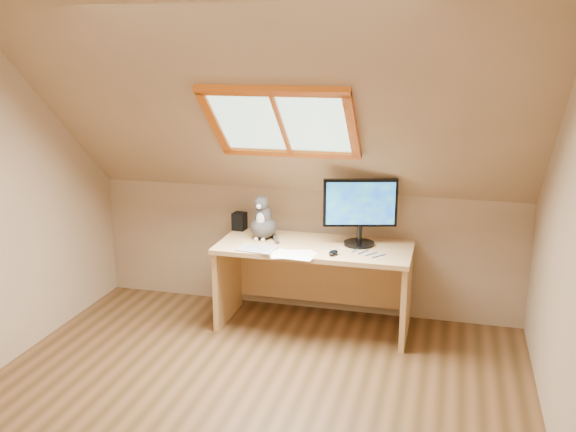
% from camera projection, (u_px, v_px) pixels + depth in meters
% --- Properties ---
extents(ground, '(3.50, 3.50, 0.00)m').
position_uv_depth(ground, '(236.00, 420.00, 3.76)').
color(ground, brown).
rests_on(ground, ground).
extents(room_shell, '(3.52, 3.52, 2.41)m').
position_uv_depth(room_shell, '(224.00, 185.00, 3.30)').
color(room_shell, tan).
rests_on(room_shell, ground).
extents(desk, '(1.46, 0.64, 0.67)m').
position_uv_depth(desk, '(316.00, 269.00, 4.95)').
color(desk, tan).
rests_on(desk, ground).
extents(monitor, '(0.54, 0.23, 0.51)m').
position_uv_depth(monitor, '(360.00, 208.00, 4.76)').
color(monitor, black).
rests_on(monitor, desk).
extents(cat, '(0.22, 0.25, 0.37)m').
position_uv_depth(cat, '(263.00, 222.00, 4.98)').
color(cat, '#494440').
rests_on(cat, desk).
extents(desk_speaker, '(0.11, 0.11, 0.14)m').
position_uv_depth(desk_speaker, '(239.00, 221.00, 5.22)').
color(desk_speaker, black).
rests_on(desk_speaker, desk).
extents(graphics_tablet, '(0.29, 0.22, 0.01)m').
position_uv_depth(graphics_tablet, '(257.00, 249.00, 4.73)').
color(graphics_tablet, '#B2B2B7').
rests_on(graphics_tablet, desk).
extents(mouse, '(0.08, 0.11, 0.03)m').
position_uv_depth(mouse, '(333.00, 253.00, 4.61)').
color(mouse, black).
rests_on(mouse, desk).
extents(papers, '(0.33, 0.27, 0.00)m').
position_uv_depth(papers, '(291.00, 254.00, 4.62)').
color(papers, white).
rests_on(papers, desk).
extents(cables, '(0.51, 0.26, 0.01)m').
position_uv_depth(cables, '(354.00, 253.00, 4.65)').
color(cables, silver).
rests_on(cables, desk).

